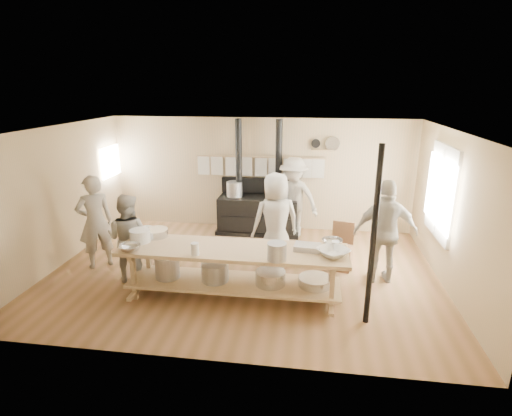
# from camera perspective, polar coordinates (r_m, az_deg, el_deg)

# --- Properties ---
(ground) EXTENTS (7.00, 7.00, 0.00)m
(ground) POSITION_cam_1_polar(r_m,az_deg,el_deg) (7.47, -1.87, -9.09)
(ground) COLOR brown
(ground) RESTS_ON ground
(room_shell) EXTENTS (7.00, 7.00, 7.00)m
(room_shell) POSITION_cam_1_polar(r_m,az_deg,el_deg) (6.91, -2.00, 3.07)
(room_shell) COLOR tan
(room_shell) RESTS_ON ground
(window_right) EXTENTS (0.09, 1.50, 1.65)m
(window_right) POSITION_cam_1_polar(r_m,az_deg,el_deg) (7.77, 24.99, 2.10)
(window_right) COLOR beige
(window_right) RESTS_ON ground
(left_opening) EXTENTS (0.00, 0.90, 0.90)m
(left_opening) POSITION_cam_1_polar(r_m,az_deg,el_deg) (9.90, -20.07, 6.25)
(left_opening) COLOR white
(left_opening) RESTS_ON ground
(stove) EXTENTS (1.90, 0.75, 2.60)m
(stove) POSITION_cam_1_polar(r_m,az_deg,el_deg) (9.22, 0.29, -0.37)
(stove) COLOR black
(stove) RESTS_ON ground
(towel_rail) EXTENTS (3.00, 0.04, 0.47)m
(towel_rail) POSITION_cam_1_polar(r_m,az_deg,el_deg) (9.24, 0.58, 6.24)
(towel_rail) COLOR tan
(towel_rail) RESTS_ON ground
(back_wall_shelf) EXTENTS (0.63, 0.14, 0.32)m
(back_wall_shelf) POSITION_cam_1_polar(r_m,az_deg,el_deg) (9.13, 9.88, 8.75)
(back_wall_shelf) COLOR tan
(back_wall_shelf) RESTS_ON ground
(prep_table) EXTENTS (3.60, 0.90, 0.85)m
(prep_table) POSITION_cam_1_polar(r_m,az_deg,el_deg) (6.45, -3.36, -8.45)
(prep_table) COLOR tan
(prep_table) RESTS_ON ground
(support_post) EXTENTS (0.08, 0.08, 2.60)m
(support_post) POSITION_cam_1_polar(r_m,az_deg,el_deg) (5.69, 16.41, -4.25)
(support_post) COLOR black
(support_post) RESTS_ON ground
(cook_far_left) EXTENTS (0.77, 0.74, 1.77)m
(cook_far_left) POSITION_cam_1_polar(r_m,az_deg,el_deg) (7.94, -21.98, -1.86)
(cook_far_left) COLOR #A9A296
(cook_far_left) RESTS_ON ground
(cook_left) EXTENTS (0.80, 0.64, 1.56)m
(cook_left) POSITION_cam_1_polar(r_m,az_deg,el_deg) (7.23, -17.79, -4.11)
(cook_left) COLOR #A9A296
(cook_left) RESTS_ON ground
(cook_center) EXTENTS (1.04, 0.87, 1.81)m
(cook_center) POSITION_cam_1_polar(r_m,az_deg,el_deg) (7.35, 2.82, -1.89)
(cook_center) COLOR #A9A296
(cook_center) RESTS_ON ground
(cook_right) EXTENTS (1.10, 0.52, 1.82)m
(cook_right) POSITION_cam_1_polar(r_m,az_deg,el_deg) (7.14, 18.01, -3.30)
(cook_right) COLOR #A9A296
(cook_right) RESTS_ON ground
(cook_by_window) EXTENTS (1.34, 1.07, 1.81)m
(cook_by_window) POSITION_cam_1_polar(r_m,az_deg,el_deg) (8.88, 5.39, 1.45)
(cook_by_window) COLOR #A9A296
(cook_by_window) RESTS_ON ground
(chair) EXTENTS (0.49, 0.49, 0.87)m
(chair) POSITION_cam_1_polar(r_m,az_deg,el_deg) (7.69, 11.98, -6.59)
(chair) COLOR brown
(chair) RESTS_ON ground
(bowl_white_a) EXTENTS (0.56, 0.56, 0.11)m
(bowl_white_a) POSITION_cam_1_polar(r_m,az_deg,el_deg) (7.03, -15.32, -3.43)
(bowl_white_a) COLOR white
(bowl_white_a) RESTS_ON prep_table
(bowl_steel_a) EXTENTS (0.44, 0.44, 0.10)m
(bowl_steel_a) POSITION_cam_1_polar(r_m,az_deg,el_deg) (6.48, -17.57, -5.47)
(bowl_steel_a) COLOR silver
(bowl_steel_a) RESTS_ON prep_table
(bowl_white_b) EXTENTS (0.65, 0.65, 0.11)m
(bowl_white_b) POSITION_cam_1_polar(r_m,az_deg,el_deg) (6.13, 10.97, -6.20)
(bowl_white_b) COLOR white
(bowl_white_b) RESTS_ON prep_table
(bowl_steel_b) EXTENTS (0.40, 0.40, 0.10)m
(bowl_steel_b) POSITION_cam_1_polar(r_m,az_deg,el_deg) (6.50, 10.81, -4.86)
(bowl_steel_b) COLOR silver
(bowl_steel_b) RESTS_ON prep_table
(roasting_pan) EXTENTS (0.43, 0.31, 0.09)m
(roasting_pan) POSITION_cam_1_polar(r_m,az_deg,el_deg) (6.27, 7.36, -5.59)
(roasting_pan) COLOR #B2B2B7
(roasting_pan) RESTS_ON prep_table
(mixing_bowl_large) EXTENTS (0.51, 0.51, 0.13)m
(mixing_bowl_large) POSITION_cam_1_polar(r_m,az_deg,el_deg) (6.97, -14.09, -3.44)
(mixing_bowl_large) COLOR silver
(mixing_bowl_large) RESTS_ON prep_table
(bucket_galv) EXTENTS (0.35, 0.35, 0.26)m
(bucket_galv) POSITION_cam_1_polar(r_m,az_deg,el_deg) (5.87, 2.98, -6.21)
(bucket_galv) COLOR gray
(bucket_galv) RESTS_ON prep_table
(deep_bowl_enamel) EXTENTS (0.43, 0.43, 0.21)m
(deep_bowl_enamel) POSITION_cam_1_polar(r_m,az_deg,el_deg) (6.79, -16.23, -3.84)
(deep_bowl_enamel) COLOR white
(deep_bowl_enamel) RESTS_ON prep_table
(pitcher) EXTENTS (0.13, 0.13, 0.19)m
(pitcher) POSITION_cam_1_polar(r_m,az_deg,el_deg) (6.10, -8.71, -5.81)
(pitcher) COLOR white
(pitcher) RESTS_ON prep_table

